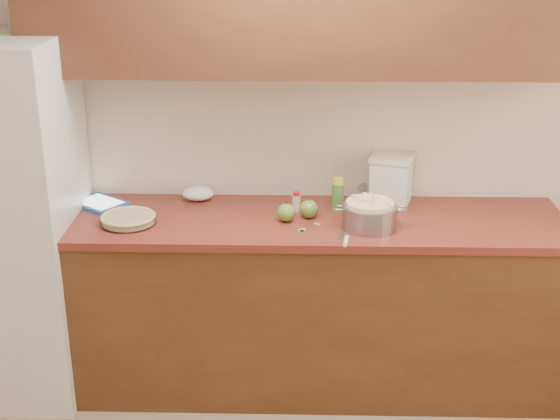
{
  "coord_description": "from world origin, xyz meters",
  "views": [
    {
      "loc": [
        0.01,
        -2.08,
        2.33
      ],
      "look_at": [
        -0.08,
        1.43,
        0.98
      ],
      "focal_mm": 50.0,
      "sensor_mm": 36.0,
      "label": 1
    }
  ],
  "objects_px": {
    "pie": "(128,219)",
    "colander": "(370,215)",
    "flour_canister": "(391,179)",
    "tablet": "(100,203)"
  },
  "relations": [
    {
      "from": "pie",
      "to": "colander",
      "type": "distance_m",
      "value": 1.16
    },
    {
      "from": "pie",
      "to": "flour_canister",
      "type": "bearing_deg",
      "value": 13.76
    },
    {
      "from": "colander",
      "to": "tablet",
      "type": "height_order",
      "value": "colander"
    },
    {
      "from": "colander",
      "to": "flour_canister",
      "type": "distance_m",
      "value": 0.37
    },
    {
      "from": "colander",
      "to": "tablet",
      "type": "bearing_deg",
      "value": 168.93
    },
    {
      "from": "flour_canister",
      "to": "tablet",
      "type": "height_order",
      "value": "flour_canister"
    },
    {
      "from": "colander",
      "to": "pie",
      "type": "bearing_deg",
      "value": 178.97
    },
    {
      "from": "pie",
      "to": "tablet",
      "type": "height_order",
      "value": "pie"
    },
    {
      "from": "pie",
      "to": "flour_canister",
      "type": "distance_m",
      "value": 1.33
    },
    {
      "from": "colander",
      "to": "flour_canister",
      "type": "height_order",
      "value": "flour_canister"
    }
  ]
}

